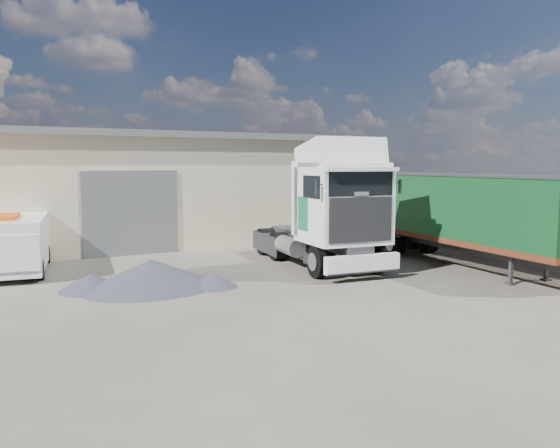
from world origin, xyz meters
name	(u,v)px	position (x,y,z in m)	size (l,w,h in m)	color
ground	(286,301)	(0.00, 0.00, 0.00)	(120.00, 120.00, 0.00)	black
warehouse	(18,189)	(-6.00, 16.00, 2.66)	(30.60, 12.60, 5.42)	beige
brick_boundary_wall	(437,219)	(11.50, 6.00, 1.25)	(0.35, 26.00, 2.50)	#973A26
tractor_unit	(331,215)	(3.76, 3.46, 2.01)	(3.44, 7.42, 4.78)	black
box_trailer	(459,210)	(8.48, 1.80, 2.13)	(3.17, 10.65, 3.49)	#2D2D30
panel_van	(15,245)	(-6.56, 7.96, 1.03)	(2.68, 5.11, 1.99)	black
gravel_heap	(149,275)	(-2.99, 3.48, 0.42)	(5.46, 4.83, 0.91)	black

